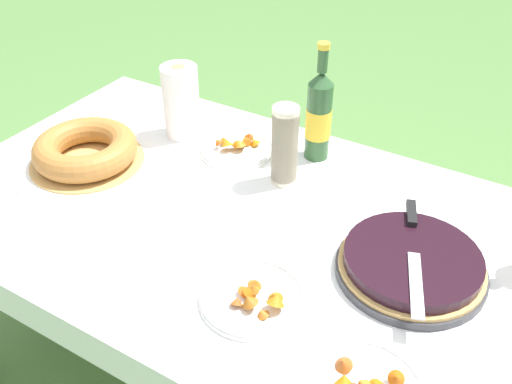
{
  "coord_description": "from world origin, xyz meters",
  "views": [
    {
      "loc": [
        0.6,
        -0.96,
        1.63
      ],
      "look_at": [
        0.01,
        0.04,
        0.79
      ],
      "focal_mm": 40.0,
      "sensor_mm": 36.0,
      "label": 1
    }
  ],
  "objects": [
    {
      "name": "cup_stack",
      "position": [
        0.01,
        0.19,
        0.84
      ],
      "size": [
        0.07,
        0.07,
        0.23
      ],
      "color": "beige",
      "rests_on": "tablecloth"
    },
    {
      "name": "serving_knife",
      "position": [
        0.42,
        0.04,
        0.79
      ],
      "size": [
        0.16,
        0.36,
        0.01
      ],
      "rotation": [
        0.0,
        0.0,
        5.07
      ],
      "color": "silver",
      "rests_on": "berry_tart"
    },
    {
      "name": "snack_plate_right",
      "position": [
        -0.18,
        0.25,
        0.74
      ],
      "size": [
        0.22,
        0.22,
        0.06
      ],
      "color": "white",
      "rests_on": "tablecloth"
    },
    {
      "name": "berry_tart",
      "position": [
        0.43,
        0.02,
        0.75
      ],
      "size": [
        0.34,
        0.34,
        0.06
      ],
      "color": "#38383D",
      "rests_on": "tablecloth"
    },
    {
      "name": "tablecloth",
      "position": [
        0.0,
        0.0,
        0.71
      ],
      "size": [
        1.66,
        0.96,
        0.1
      ],
      "color": "white",
      "rests_on": "garden_table"
    },
    {
      "name": "cider_bottle_green",
      "position": [
        0.03,
        0.35,
        0.86
      ],
      "size": [
        0.07,
        0.07,
        0.35
      ],
      "color": "#2D562D",
      "rests_on": "tablecloth"
    },
    {
      "name": "paper_towel_roll",
      "position": [
        -0.38,
        0.26,
        0.84
      ],
      "size": [
        0.11,
        0.11,
        0.23
      ],
      "color": "white",
      "rests_on": "tablecloth"
    },
    {
      "name": "garden_table",
      "position": [
        0.0,
        0.0,
        0.65
      ],
      "size": [
        1.65,
        0.95,
        0.72
      ],
      "color": "brown",
      "rests_on": "ground_plane"
    },
    {
      "name": "snack_plate_left",
      "position": [
        0.17,
        -0.23,
        0.74
      ],
      "size": [
        0.23,
        0.23,
        0.06
      ],
      "color": "white",
      "rests_on": "tablecloth"
    },
    {
      "name": "bundt_cake",
      "position": [
        -0.53,
        -0.02,
        0.77
      ],
      "size": [
        0.33,
        0.33,
        0.08
      ],
      "color": "tan",
      "rests_on": "tablecloth"
    }
  ]
}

